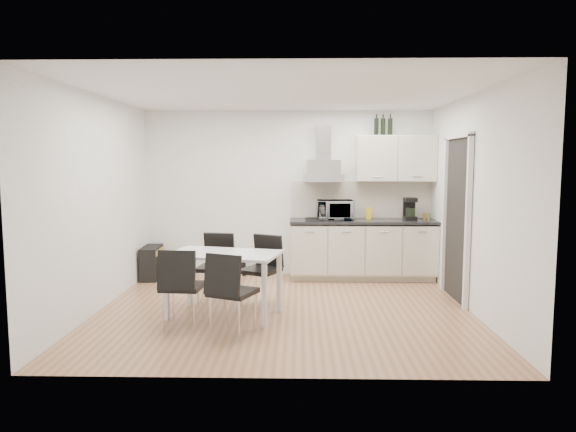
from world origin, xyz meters
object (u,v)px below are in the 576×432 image
chair_far_right (260,271)px  guitar_amp (152,262)px  dining_table (224,260)px  chair_near_right (233,293)px  floor_speaker (239,266)px  chair_near_left (183,287)px  chair_far_left (215,269)px  kitchenette (365,225)px

chair_far_right → guitar_amp: 2.34m
dining_table → chair_near_right: 0.71m
guitar_amp → dining_table: bearing=-57.1°
guitar_amp → floor_speaker: (1.32, 0.25, -0.10)m
dining_table → chair_near_left: chair_near_left is taller
chair_far_left → chair_near_right: size_ratio=1.00×
dining_table → chair_near_left: bearing=-120.0°
guitar_amp → floor_speaker: guitar_amp is taller
chair_near_left → kitchenette: bearing=51.3°
kitchenette → floor_speaker: bearing=175.2°
dining_table → guitar_amp: (-1.41, 1.90, -0.41)m
kitchenette → chair_near_right: bearing=-122.7°
dining_table → chair_near_right: (0.19, -0.65, -0.22)m
chair_near_left → dining_table: bearing=52.1°
floor_speaker → dining_table: bearing=-110.7°
dining_table → guitar_amp: dining_table is taller
chair_near_left → floor_speaker: 2.61m
guitar_amp → chair_near_right: bearing=-61.6°
chair_near_left → guitar_amp: size_ratio=1.43×
chair_near_right → guitar_amp: bearing=145.4°
chair_far_left → floor_speaker: (0.11, 1.60, -0.28)m
chair_far_left → chair_near_right: bearing=116.4°
dining_table → floor_speaker: dining_table is taller
kitchenette → chair_near_left: kitchenette is taller
kitchenette → chair_far_right: size_ratio=2.86×
chair_far_right → chair_near_right: (-0.20, -1.08, 0.00)m
chair_far_right → floor_speaker: size_ratio=2.82×
kitchenette → chair_near_right: 3.17m
dining_table → guitar_amp: bearing=139.0°
kitchenette → floor_speaker: kitchenette is taller
chair_near_right → floor_speaker: bearing=119.0°
kitchenette → dining_table: 2.75m
floor_speaker → guitar_amp: bearing=167.6°
dining_table → chair_far_right: chair_far_right is taller
chair_far_right → chair_near_left: 1.16m
kitchenette → guitar_amp: (-3.30, -0.08, -0.58)m
chair_far_right → floor_speaker: chair_far_right is taller
chair_far_left → chair_near_right: same height
kitchenette → chair_near_left: bearing=-133.3°
chair_far_left → guitar_amp: (-1.21, 1.35, -0.19)m
chair_far_right → chair_near_left: same height
chair_far_left → floor_speaker: chair_far_left is taller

